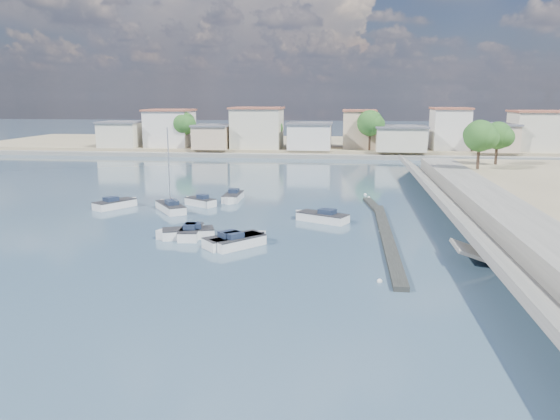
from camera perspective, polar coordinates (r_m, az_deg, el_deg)
name	(u,v)px	position (r m, az deg, el deg)	size (l,w,h in m)	color
ground	(321,183)	(76.78, 4.29, 2.83)	(400.00, 400.00, 0.00)	#293F53
seawall_walkway	(517,224)	(52.26, 23.57, -1.39)	(5.00, 90.00, 1.80)	slate
breakwater	(384,230)	(50.00, 10.77, -2.02)	(2.00, 31.02, 0.35)	black
far_shore_land	(331,146)	(128.31, 5.38, 6.73)	(160.00, 40.00, 1.40)	gray
far_shore_quay	(328,156)	(107.45, 5.06, 5.59)	(160.00, 2.50, 0.80)	slate
far_town	(383,132)	(113.16, 10.69, 8.05)	(113.01, 12.80, 8.35)	beige
shore_trees	(373,128)	(104.17, 9.71, 8.49)	(74.56, 38.32, 7.92)	#38281E
motorboat_a	(192,232)	(47.96, -9.23, -2.30)	(2.05, 4.68, 1.48)	white
motorboat_b	(241,242)	(44.32, -4.13, -3.35)	(4.34, 4.58, 1.48)	white
motorboat_c	(320,217)	(53.22, 4.23, -0.77)	(5.40, 3.97, 1.48)	white
motorboat_d	(185,234)	(47.52, -9.86, -2.45)	(4.94, 3.10, 1.48)	white
motorboat_e	(117,204)	(62.19, -16.68, 0.59)	(3.96, 4.82, 1.48)	white
motorboat_f	(199,202)	(61.44, -8.43, 0.83)	(3.86, 3.17, 1.48)	white
motorboat_g	(233,197)	(63.78, -4.97, 1.32)	(1.80, 5.18, 1.48)	white
motorboat_h	(237,241)	(44.70, -4.51, -3.22)	(5.00, 4.76, 1.48)	white
sailboat	(170,207)	(59.02, -11.44, 0.31)	(4.51, 5.38, 9.00)	white
mooring_buoys	(378,222)	(53.32, 10.24, -1.27)	(11.09, 32.86, 0.37)	white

